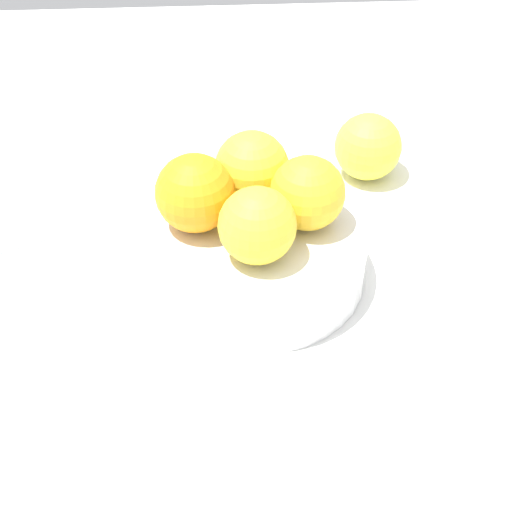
% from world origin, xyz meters
% --- Properties ---
extents(ground_plane, '(1.10, 1.10, 0.02)m').
position_xyz_m(ground_plane, '(0.00, 0.00, -0.01)').
color(ground_plane, white).
extents(fruit_bowl, '(0.18, 0.18, 0.04)m').
position_xyz_m(fruit_bowl, '(0.00, 0.00, 0.02)').
color(fruit_bowl, white).
rests_on(fruit_bowl, ground_plane).
extents(orange_in_bowl_0, '(0.06, 0.06, 0.06)m').
position_xyz_m(orange_in_bowl_0, '(-0.02, 0.04, 0.07)').
color(orange_in_bowl_0, yellow).
rests_on(orange_in_bowl_0, fruit_bowl).
extents(orange_in_bowl_1, '(0.06, 0.06, 0.06)m').
position_xyz_m(orange_in_bowl_1, '(0.02, -0.00, 0.07)').
color(orange_in_bowl_1, yellow).
rests_on(orange_in_bowl_1, fruit_bowl).
extents(orange_in_bowl_2, '(0.06, 0.06, 0.06)m').
position_xyz_m(orange_in_bowl_2, '(-0.03, -0.05, 0.07)').
color(orange_in_bowl_2, orange).
rests_on(orange_in_bowl_2, fruit_bowl).
extents(orange_in_bowl_3, '(0.06, 0.06, 0.06)m').
position_xyz_m(orange_in_bowl_3, '(-0.06, 0.00, 0.07)').
color(orange_in_bowl_3, yellow).
rests_on(orange_in_bowl_3, fruit_bowl).
extents(orange_loose_0, '(0.06, 0.06, 0.06)m').
position_xyz_m(orange_loose_0, '(-0.14, 0.11, 0.03)').
color(orange_loose_0, yellow).
rests_on(orange_loose_0, ground_plane).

